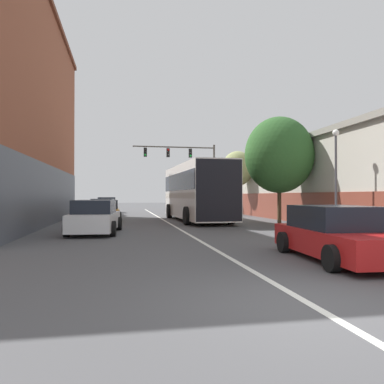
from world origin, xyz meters
name	(u,v)px	position (x,y,z in m)	size (l,w,h in m)	color
ground_plane	(315,307)	(0.00, 0.00, 0.00)	(160.00, 160.00, 0.00)	#4C4C4F
lane_center_line	(170,223)	(0.00, 16.28, 0.00)	(0.14, 44.57, 0.01)	silver
building_right_storefront	(363,179)	(12.08, 15.93, 2.64)	(9.60, 24.73, 5.03)	#B7B2A3
bus	(197,190)	(1.97, 18.23, 1.96)	(3.03, 10.15, 3.50)	silver
hatchback_foreground	(337,234)	(2.57, 3.54, 0.63)	(2.21, 4.48, 1.33)	red
parked_car_left_near	(103,211)	(-3.85, 19.47, 0.63)	(2.31, 4.75, 1.32)	orange
parked_car_left_mid	(95,218)	(-3.80, 11.31, 0.67)	(2.24, 4.43, 1.41)	silver
parked_car_left_far	(106,205)	(-4.13, 31.19, 0.68)	(2.23, 4.13, 1.44)	black
parked_car_left_distant	(103,207)	(-4.16, 25.95, 0.65)	(2.32, 4.01, 1.34)	silver
traffic_signal_gantry	(187,162)	(3.20, 28.55, 4.68)	(7.53, 0.36, 6.29)	#514C47
street_lamp	(336,177)	(6.29, 9.59, 2.39)	(0.28, 0.28, 4.42)	#47474C
street_tree_near	(279,155)	(5.81, 14.33, 3.83)	(3.81, 3.43, 5.93)	#4C3823
street_tree_far	(238,169)	(6.52, 24.07, 3.77)	(2.56, 2.31, 5.20)	#4C3823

